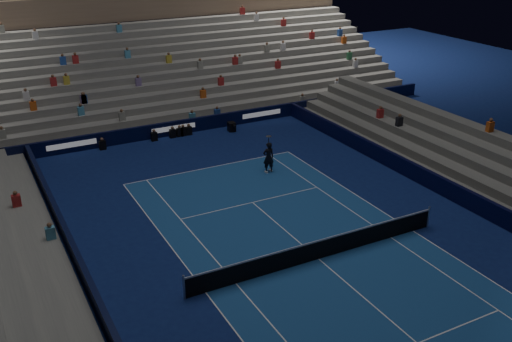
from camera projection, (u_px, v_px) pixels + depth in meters
The scene contains 9 objects.
ground at pixel (319, 259), 26.04m from camera, with size 90.00×90.00×0.00m, color #0D1B52.
court_surface at pixel (319, 259), 26.03m from camera, with size 10.97×23.77×0.01m, color navy.
sponsor_barrier_far at pixel (173, 128), 40.86m from camera, with size 44.00×0.25×1.00m, color black.
sponsor_barrier_east at pixel (477, 204), 29.99m from camera, with size 0.25×37.00×1.00m, color black.
sponsor_barrier_west at pixel (101, 312), 21.68m from camera, with size 0.25×37.00×1.00m, color black.
grandstand_main at pixel (131, 61), 47.35m from camera, with size 44.00×15.20×11.20m.
tennis_net at pixel (319, 249), 25.84m from camera, with size 12.90×0.10×1.10m.
tennis_player at pixel (268, 157), 34.65m from camera, with size 0.69×0.45×1.90m, color black.
broadcast_camera at pixel (232, 127), 41.67m from camera, with size 0.55×0.98×0.65m.
Camera 1 is at (-12.90, -18.45, 13.94)m, focal length 40.88 mm.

